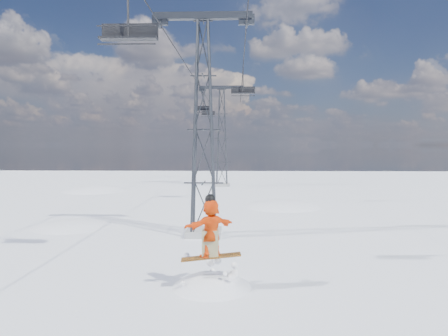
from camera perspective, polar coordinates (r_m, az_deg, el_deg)
The scene contains 10 objects.
ground at distance 13.65m, azimuth -9.34°, elevation -16.94°, with size 120.00×120.00×0.00m, color white.
snow_terrain at distance 37.42m, azimuth -10.10°, elevation -19.23°, with size 39.00×37.00×22.00m.
lift_tower_near at distance 20.65m, azimuth -2.96°, elevation 5.39°, with size 5.20×1.80×11.43m.
lift_tower_far at distance 45.60m, azimuth -0.32°, elevation 4.24°, with size 5.20×1.80×11.43m.
haul_cables at distance 32.69m, azimuth -1.25°, elevation 14.11°, with size 4.46×51.00×0.06m.
snowboarder_jump at distance 14.47m, azimuth -1.77°, elevation -22.59°, with size 4.40×4.40×7.09m.
lift_chair_near at distance 15.66m, azimuth -13.43°, elevation 18.28°, with size 2.08×0.60×2.58m.
lift_chair_mid at distance 31.94m, azimuth 2.74°, elevation 10.98°, with size 1.88×0.54×2.33m.
lift_chair_far at distance 47.02m, azimuth -2.98°, elevation 8.43°, with size 1.93×0.56×2.40m.
lift_chair_extra at distance 54.93m, azimuth -2.27°, elevation 7.79°, with size 1.83×0.53×2.27m.
Camera 1 is at (2.53, -12.56, 4.71)m, focal length 32.00 mm.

